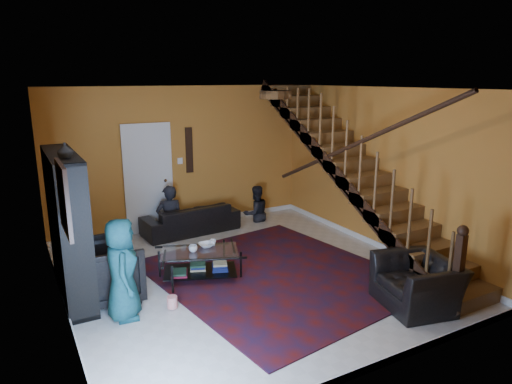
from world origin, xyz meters
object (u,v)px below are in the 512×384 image
Objects in this scene: bookshelf at (69,228)px; coffee_table at (200,263)px; armchair_right at (417,283)px; sofa at (191,219)px; armchair_left at (106,271)px.

coffee_table is at bearing -12.15° from bookshelf.
armchair_right is at bearing -45.25° from coffee_table.
armchair_right is 3.09m from coffee_table.
armchair_right is 0.78× the size of coffee_table.
bookshelf is at bearing 31.25° from sofa.
armchair_right is (1.53, -4.26, 0.05)m from sofa.
armchair_left is 0.93× the size of armchair_right.
sofa is 1.85× the size of armchair_right.
armchair_left is 1.39m from coffee_table.
armchair_right is at bearing 105.39° from sofa.
armchair_left is 4.14m from armchair_right.
armchair_left is at bearing -50.33° from bookshelf.
armchair_left is at bearing -177.71° from coffee_table.
sofa is 2.17m from coffee_table.
bookshelf reaches higher than armchair_left.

